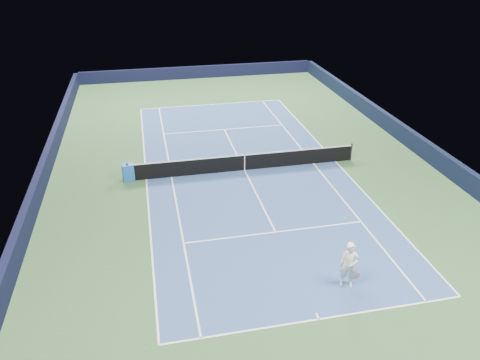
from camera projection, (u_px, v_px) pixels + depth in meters
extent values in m
plane|color=#2E522C|center=(245.00, 170.00, 26.45)|extent=(40.00, 40.00, 0.00)
cube|color=black|center=(198.00, 72.00, 43.38)|extent=(22.00, 0.35, 1.10)
cube|color=black|center=(419.00, 145.00, 28.20)|extent=(0.35, 40.00, 1.10)
cube|color=black|center=(41.00, 180.00, 24.19)|extent=(0.35, 40.00, 1.10)
cube|color=navy|center=(245.00, 170.00, 26.45)|extent=(10.97, 23.77, 0.01)
cube|color=white|center=(212.00, 104.00, 36.75)|extent=(10.97, 0.08, 0.00)
cube|color=white|center=(319.00, 319.00, 16.15)|extent=(10.97, 0.08, 0.00)
cube|color=white|center=(336.00, 161.00, 27.46)|extent=(0.08, 23.77, 0.00)
cube|color=white|center=(146.00, 179.00, 25.43)|extent=(0.08, 23.77, 0.00)
cube|color=white|center=(313.00, 163.00, 27.21)|extent=(0.08, 23.77, 0.00)
cube|color=white|center=(172.00, 177.00, 25.69)|extent=(0.08, 23.77, 0.00)
cube|color=white|center=(224.00, 129.00, 31.99)|extent=(8.23, 0.08, 0.00)
cube|color=white|center=(276.00, 232.00, 20.90)|extent=(8.23, 0.08, 0.00)
cube|color=white|center=(245.00, 170.00, 26.45)|extent=(0.08, 12.80, 0.00)
cube|color=white|center=(212.00, 105.00, 36.62)|extent=(0.08, 0.30, 0.00)
cube|color=white|center=(318.00, 316.00, 16.28)|extent=(0.08, 0.30, 0.00)
cylinder|color=black|center=(128.00, 172.00, 25.02)|extent=(0.10, 0.10, 1.07)
cylinder|color=black|center=(351.00, 152.00, 27.39)|extent=(0.10, 0.10, 1.07)
cube|color=black|center=(245.00, 163.00, 26.24)|extent=(12.80, 0.03, 0.91)
cube|color=white|center=(245.00, 155.00, 26.01)|extent=(12.80, 0.04, 0.06)
cube|color=white|center=(245.00, 163.00, 26.24)|extent=(0.05, 0.04, 0.91)
cube|color=blue|center=(128.00, 172.00, 25.14)|extent=(0.67, 0.63, 0.97)
cube|color=silver|center=(134.00, 172.00, 25.21)|extent=(0.06, 0.43, 0.43)
imported|color=white|center=(349.00, 265.00, 17.29)|extent=(0.81, 0.67, 1.90)
cylinder|color=pink|center=(357.00, 270.00, 17.42)|extent=(0.03, 0.03, 0.31)
cylinder|color=black|center=(356.00, 275.00, 17.54)|extent=(0.31, 0.02, 0.31)
cylinder|color=pink|center=(356.00, 275.00, 17.54)|extent=(0.34, 0.03, 0.34)
sphere|color=#C5D92E|center=(345.00, 218.00, 17.52)|extent=(0.07, 0.07, 0.07)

